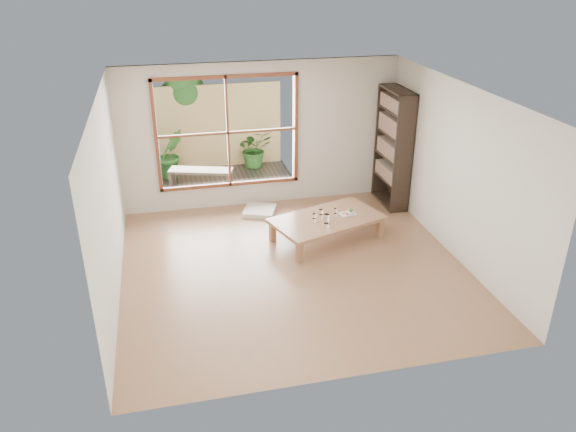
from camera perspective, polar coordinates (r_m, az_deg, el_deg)
name	(u,v)px	position (r m, az deg, el deg)	size (l,w,h in m)	color
ground	(293,266)	(8.44, 0.51, -5.11)	(5.00, 5.00, 0.00)	#936A49
low_table	(327,220)	(9.08, 3.97, -0.44)	(1.97, 1.49, 0.38)	#A3744F
floor_cushion	(260,211)	(10.12, -2.90, 0.54)	(0.54, 0.54, 0.08)	beige
bookshelf	(393,148)	(10.34, 10.64, 6.80)	(0.34, 0.96, 2.13)	#30241B
glass_tall	(327,219)	(8.85, 3.96, -0.27)	(0.08, 0.08, 0.15)	silver
glass_mid	(335,211)	(9.21, 4.82, 0.50)	(0.06, 0.06, 0.09)	silver
glass_short	(321,212)	(9.16, 3.36, 0.42)	(0.07, 0.07, 0.09)	silver
glass_small	(314,216)	(9.02, 2.69, -0.01)	(0.06, 0.06, 0.08)	silver
food_tray	(348,213)	(9.22, 6.14, 0.31)	(0.30, 0.24, 0.08)	white
deck	(224,183)	(11.51, -6.56, 3.34)	(2.80, 2.00, 0.05)	#383128
garden_bench	(201,172)	(11.14, -8.84, 4.41)	(1.28, 0.70, 0.39)	#30241B
bamboo_fence	(216,127)	(12.16, -7.35, 8.99)	(2.80, 0.06, 1.80)	tan
shrub_right	(254,148)	(12.18, -3.43, 6.87)	(0.74, 0.64, 0.82)	#2A5F23
shrub_left	(171,154)	(11.74, -11.83, 6.20)	(0.57, 0.46, 1.03)	#2A5F23
garden_tree	(180,91)	(12.23, -10.93, 12.35)	(1.04, 0.85, 2.22)	#4C3D2D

